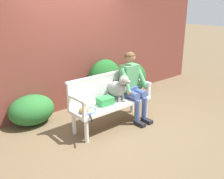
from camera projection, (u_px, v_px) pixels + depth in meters
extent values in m
plane|color=brown|center=(112.00, 125.00, 4.95)|extent=(40.00, 40.00, 0.00)
cube|color=brown|center=(69.00, 48.00, 5.54)|extent=(8.00, 0.30, 2.58)
ellipsoid|color=#286B2D|center=(32.00, 110.00, 4.92)|extent=(0.88, 0.69, 0.57)
ellipsoid|color=#1E5B23|center=(105.00, 81.00, 5.95)|extent=(0.89, 0.58, 1.00)
ellipsoid|color=#1E5B23|center=(132.00, 78.00, 6.57)|extent=(0.76, 0.65, 0.78)
cube|color=white|center=(112.00, 104.00, 4.80)|extent=(1.60, 0.50, 0.06)
cylinder|color=white|center=(86.00, 131.00, 4.30)|extent=(0.07, 0.07, 0.41)
cylinder|color=white|center=(146.00, 109.00, 5.19)|extent=(0.07, 0.07, 0.41)
cylinder|color=white|center=(74.00, 123.00, 4.58)|extent=(0.07, 0.07, 0.41)
cylinder|color=white|center=(132.00, 103.00, 5.46)|extent=(0.07, 0.07, 0.41)
cube|color=white|center=(104.00, 88.00, 4.88)|extent=(1.60, 0.05, 0.46)
cube|color=white|center=(104.00, 75.00, 4.79)|extent=(1.64, 0.06, 0.04)
cube|color=white|center=(84.00, 111.00, 4.13)|extent=(0.06, 0.06, 0.24)
cube|color=white|center=(77.00, 99.00, 4.24)|extent=(0.06, 0.50, 0.04)
cube|color=white|center=(149.00, 90.00, 5.07)|extent=(0.06, 0.06, 0.24)
cube|color=white|center=(141.00, 81.00, 5.17)|extent=(0.06, 0.50, 0.04)
cube|color=black|center=(140.00, 124.00, 4.93)|extent=(0.10, 0.24, 0.07)
cylinder|color=#475B93|center=(137.00, 111.00, 4.90)|extent=(0.10, 0.10, 0.42)
cylinder|color=#475B93|center=(132.00, 95.00, 4.93)|extent=(0.15, 0.32, 0.15)
cube|color=black|center=(147.00, 121.00, 5.05)|extent=(0.10, 0.24, 0.07)
cylinder|color=#475B93|center=(144.00, 108.00, 5.03)|extent=(0.10, 0.10, 0.42)
cylinder|color=#475B93|center=(139.00, 93.00, 5.05)|extent=(0.15, 0.32, 0.15)
cube|color=#475B93|center=(129.00, 91.00, 5.10)|extent=(0.32, 0.24, 0.20)
cube|color=#519960|center=(129.00, 78.00, 5.03)|extent=(0.34, 0.22, 0.52)
cylinder|color=#519960|center=(125.00, 80.00, 4.81)|extent=(0.14, 0.33, 0.45)
sphere|color=#936B4C|center=(129.00, 92.00, 4.77)|extent=(0.09, 0.09, 0.09)
cylinder|color=#519960|center=(141.00, 76.00, 5.06)|extent=(0.14, 0.33, 0.45)
sphere|color=#936B4C|center=(146.00, 87.00, 5.05)|extent=(0.09, 0.09, 0.09)
sphere|color=#936B4C|center=(130.00, 57.00, 4.88)|extent=(0.20, 0.20, 0.20)
ellipsoid|color=#51381E|center=(130.00, 56.00, 4.88)|extent=(0.21, 0.21, 0.14)
cylinder|color=gray|center=(119.00, 99.00, 4.80)|extent=(0.05, 0.05, 0.10)
cylinder|color=gray|center=(123.00, 97.00, 4.90)|extent=(0.05, 0.05, 0.10)
cylinder|color=gray|center=(110.00, 97.00, 4.90)|extent=(0.05, 0.05, 0.10)
cylinder|color=gray|center=(113.00, 95.00, 5.01)|extent=(0.05, 0.05, 0.10)
ellipsoid|color=gray|center=(116.00, 89.00, 4.85)|extent=(0.34, 0.41, 0.29)
sphere|color=gray|center=(122.00, 89.00, 4.78)|extent=(0.17, 0.17, 0.17)
sphere|color=gray|center=(124.00, 80.00, 4.70)|extent=(0.18, 0.18, 0.18)
ellipsoid|color=gray|center=(128.00, 82.00, 4.67)|extent=(0.10, 0.12, 0.07)
ellipsoid|color=gray|center=(121.00, 82.00, 4.65)|extent=(0.06, 0.06, 0.13)
ellipsoid|color=gray|center=(125.00, 80.00, 4.77)|extent=(0.06, 0.06, 0.13)
sphere|color=gray|center=(109.00, 84.00, 4.91)|extent=(0.08, 0.08, 0.08)
torus|color=blue|center=(88.00, 111.00, 4.40)|extent=(0.39, 0.39, 0.02)
cylinder|color=silver|center=(88.00, 111.00, 4.41)|extent=(0.25, 0.25, 0.00)
cube|color=blue|center=(90.00, 114.00, 4.25)|extent=(0.06, 0.08, 0.02)
cylinder|color=black|center=(91.00, 118.00, 4.12)|extent=(0.13, 0.21, 0.03)
ellipsoid|color=#9E6B2D|center=(84.00, 110.00, 4.35)|extent=(0.28, 0.27, 0.09)
cube|color=#2D8E42|center=(105.00, 101.00, 4.66)|extent=(0.29, 0.22, 0.14)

